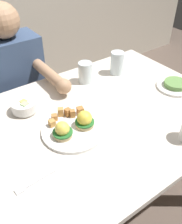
# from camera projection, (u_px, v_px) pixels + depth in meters

# --- Properties ---
(ground_plane) EXTENTS (6.00, 6.00, 0.00)m
(ground_plane) POSITION_uv_depth(u_px,v_px,m) (100.00, 201.00, 1.63)
(ground_plane) COLOR brown
(dining_table) EXTENTS (1.20, 0.90, 0.74)m
(dining_table) POSITION_uv_depth(u_px,v_px,m) (103.00, 129.00, 1.24)
(dining_table) COLOR silver
(dining_table) RESTS_ON ground_plane
(eggs_benedict_plate) EXTENTS (0.27, 0.27, 0.09)m
(eggs_benedict_plate) POSITION_uv_depth(u_px,v_px,m) (73.00, 127.00, 1.06)
(eggs_benedict_plate) COLOR white
(eggs_benedict_plate) RESTS_ON dining_table
(fruit_bowl) EXTENTS (0.12, 0.12, 0.06)m
(fruit_bowl) POSITION_uv_depth(u_px,v_px,m) (24.00, 106.00, 1.17)
(fruit_bowl) COLOR white
(fruit_bowl) RESTS_ON dining_table
(fork) EXTENTS (0.16, 0.03, 0.00)m
(fork) POSITION_uv_depth(u_px,v_px,m) (33.00, 183.00, 0.86)
(fork) COLOR silver
(fork) RESTS_ON dining_table
(water_glass_near) EXTENTS (0.08, 0.08, 0.13)m
(water_glass_near) POSITION_uv_depth(u_px,v_px,m) (117.00, 64.00, 1.44)
(water_glass_near) COLOR silver
(water_glass_near) RESTS_ON dining_table
(water_glass_far) EXTENTS (0.08, 0.08, 0.12)m
(water_glass_far) POSITION_uv_depth(u_px,v_px,m) (85.00, 73.00, 1.37)
(water_glass_far) COLOR silver
(water_glass_far) RESTS_ON dining_table
(side_plate) EXTENTS (0.20, 0.20, 0.04)m
(side_plate) POSITION_uv_depth(u_px,v_px,m) (175.00, 85.00, 1.34)
(side_plate) COLOR white
(side_plate) RESTS_ON dining_table
(diner_person) EXTENTS (0.34, 0.54, 1.14)m
(diner_person) POSITION_uv_depth(u_px,v_px,m) (18.00, 87.00, 1.52)
(diner_person) COLOR #33333D
(diner_person) RESTS_ON ground_plane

